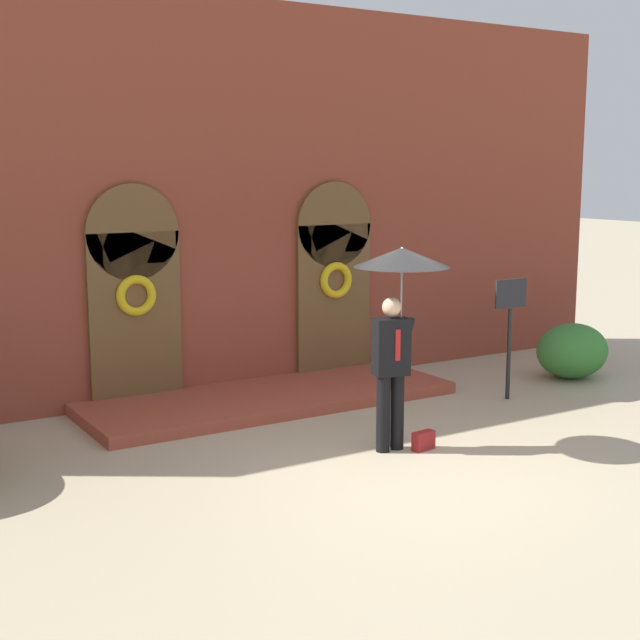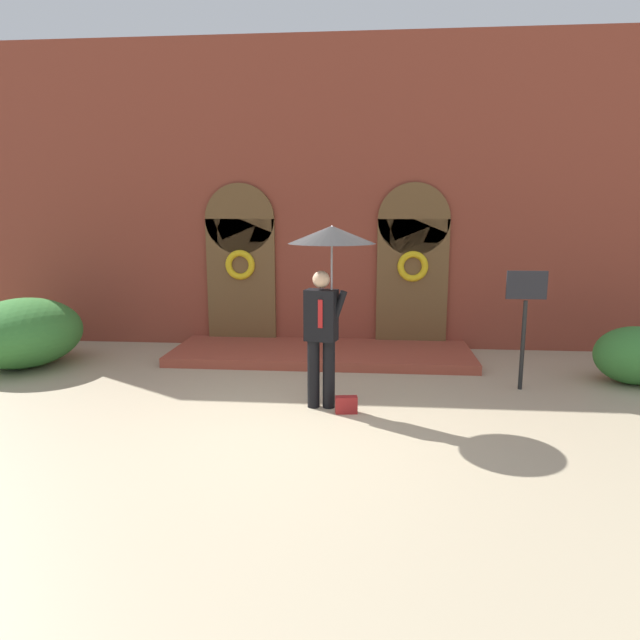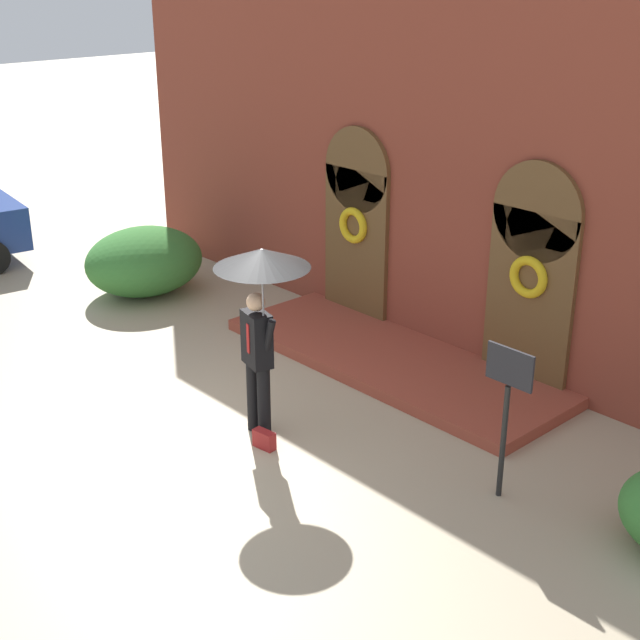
% 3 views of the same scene
% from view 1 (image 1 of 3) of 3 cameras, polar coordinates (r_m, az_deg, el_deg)
% --- Properties ---
extents(ground_plane, '(80.00, 80.00, 0.00)m').
position_cam_1_polar(ground_plane, '(10.03, 5.13, -9.22)').
color(ground_plane, tan).
extents(building_facade, '(14.00, 2.30, 5.60)m').
position_cam_1_polar(building_facade, '(13.07, -5.66, 7.15)').
color(building_facade, brown).
rests_on(building_facade, ground).
extents(person_with_umbrella, '(1.10, 1.10, 2.36)m').
position_cam_1_polar(person_with_umbrella, '(10.17, 5.07, 2.12)').
color(person_with_umbrella, black).
rests_on(person_with_umbrella, ground).
extents(handbag, '(0.29, 0.16, 0.22)m').
position_cam_1_polar(handbag, '(10.54, 6.64, -7.68)').
color(handbag, maroon).
rests_on(handbag, ground).
extents(sign_post, '(0.56, 0.06, 1.72)m').
position_cam_1_polar(sign_post, '(12.78, 12.07, 0.10)').
color(sign_post, black).
rests_on(sign_post, ground).
extents(shrub_right, '(1.19, 0.99, 0.86)m').
position_cam_1_polar(shrub_right, '(14.46, 15.84, -1.91)').
color(shrub_right, '#387A33').
rests_on(shrub_right, ground).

